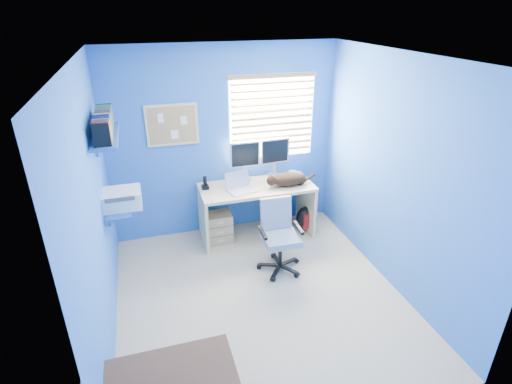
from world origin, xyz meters
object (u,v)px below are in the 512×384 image
object	(u,v)px
desk	(256,211)
office_chair	(279,244)
tower_pc	(279,217)
laptop	(242,183)
cat	(289,179)

from	to	relation	value
desk	office_chair	distance (m)	0.80
tower_pc	office_chair	world-z (taller)	office_chair
laptop	tower_pc	xyz separation A→B (m)	(0.56, 0.11, -0.62)
desk	laptop	world-z (taller)	laptop
tower_pc	desk	bearing A→B (deg)	-178.26
laptop	cat	distance (m)	0.65
desk	office_chair	bearing A→B (deg)	-87.16
laptop	office_chair	bearing A→B (deg)	-83.72
cat	office_chair	world-z (taller)	cat
office_chair	laptop	bearing A→B (deg)	111.04
cat	office_chair	bearing A→B (deg)	-120.73
cat	tower_pc	xyz separation A→B (m)	(-0.09, 0.09, -0.60)
desk	office_chair	size ratio (longest dim) A/B	1.73
desk	cat	world-z (taller)	cat
desk	cat	xyz separation A→B (m)	(0.42, -0.10, 0.45)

